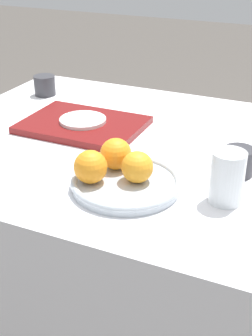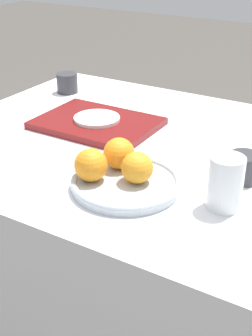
{
  "view_description": "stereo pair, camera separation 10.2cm",
  "coord_description": "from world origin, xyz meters",
  "px_view_note": "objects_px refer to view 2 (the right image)",
  "views": [
    {
      "loc": [
        0.35,
        -1.06,
        1.29
      ],
      "look_at": [
        -0.02,
        -0.23,
        0.82
      ],
      "focal_mm": 50.0,
      "sensor_mm": 36.0,
      "label": 1
    },
    {
      "loc": [
        0.44,
        -1.01,
        1.29
      ],
      "look_at": [
        -0.02,
        -0.23,
        0.82
      ],
      "focal_mm": 50.0,
      "sensor_mm": 36.0,
      "label": 2
    }
  ],
  "objects_px": {
    "orange_0": "(91,165)",
    "cup_0": "(67,83)",
    "fruit_platter": "(126,183)",
    "orange_1": "(119,153)",
    "cup_1": "(244,167)",
    "side_plate": "(97,119)",
    "water_glass": "(225,183)",
    "serving_tray": "(97,123)",
    "orange_2": "(138,168)"
  },
  "relations": [
    {
      "from": "orange_1",
      "to": "cup_1",
      "type": "bearing_deg",
      "value": 24.87
    },
    {
      "from": "orange_1",
      "to": "cup_1",
      "type": "height_order",
      "value": "orange_1"
    },
    {
      "from": "cup_0",
      "to": "orange_0",
      "type": "bearing_deg",
      "value": -48.35
    },
    {
      "from": "water_glass",
      "to": "serving_tray",
      "type": "bearing_deg",
      "value": 154.11
    },
    {
      "from": "orange_1",
      "to": "cup_1",
      "type": "xyz_separation_m",
      "value": [
        0.26,
        0.12,
        -0.02
      ]
    },
    {
      "from": "fruit_platter",
      "to": "cup_0",
      "type": "height_order",
      "value": "cup_0"
    },
    {
      "from": "orange_1",
      "to": "orange_2",
      "type": "xyz_separation_m",
      "value": [
        0.07,
        -0.04,
        -0.0
      ]
    },
    {
      "from": "serving_tray",
      "to": "cup_0",
      "type": "xyz_separation_m",
      "value": [
        -0.26,
        0.21,
        0.02
      ]
    },
    {
      "from": "fruit_platter",
      "to": "water_glass",
      "type": "xyz_separation_m",
      "value": [
        0.22,
        0.04,
        0.04
      ]
    },
    {
      "from": "water_glass",
      "to": "orange_0",
      "type": "bearing_deg",
      "value": -166.11
    },
    {
      "from": "orange_2",
      "to": "water_glass",
      "type": "xyz_separation_m",
      "value": [
        0.19,
        0.03,
        0.0
      ]
    },
    {
      "from": "orange_0",
      "to": "serving_tray",
      "type": "distance_m",
      "value": 0.36
    },
    {
      "from": "orange_0",
      "to": "water_glass",
      "type": "distance_m",
      "value": 0.29
    },
    {
      "from": "orange_0",
      "to": "water_glass",
      "type": "height_order",
      "value": "water_glass"
    },
    {
      "from": "orange_0",
      "to": "cup_0",
      "type": "bearing_deg",
      "value": 131.65
    },
    {
      "from": "cup_1",
      "to": "orange_0",
      "type": "bearing_deg",
      "value": -144.18
    },
    {
      "from": "side_plate",
      "to": "fruit_platter",
      "type": "bearing_deg",
      "value": -45.89
    },
    {
      "from": "orange_0",
      "to": "serving_tray",
      "type": "relative_size",
      "value": 0.22
    },
    {
      "from": "side_plate",
      "to": "orange_2",
      "type": "bearing_deg",
      "value": -42.21
    },
    {
      "from": "orange_0",
      "to": "fruit_platter",
      "type": "bearing_deg",
      "value": 26.84
    },
    {
      "from": "fruit_platter",
      "to": "orange_1",
      "type": "relative_size",
      "value": 3.39
    },
    {
      "from": "orange_1",
      "to": "side_plate",
      "type": "height_order",
      "value": "orange_1"
    },
    {
      "from": "orange_2",
      "to": "cup_1",
      "type": "distance_m",
      "value": 0.25
    },
    {
      "from": "side_plate",
      "to": "cup_1",
      "type": "height_order",
      "value": "cup_1"
    },
    {
      "from": "fruit_platter",
      "to": "orange_1",
      "type": "height_order",
      "value": "orange_1"
    },
    {
      "from": "fruit_platter",
      "to": "orange_2",
      "type": "bearing_deg",
      "value": 20.62
    },
    {
      "from": "orange_2",
      "to": "serving_tray",
      "type": "height_order",
      "value": "orange_2"
    },
    {
      "from": "fruit_platter",
      "to": "orange_1",
      "type": "xyz_separation_m",
      "value": [
        -0.05,
        0.05,
        0.04
      ]
    },
    {
      "from": "orange_0",
      "to": "cup_1",
      "type": "relative_size",
      "value": 1.02
    },
    {
      "from": "cup_0",
      "to": "cup_1",
      "type": "distance_m",
      "value": 0.79
    },
    {
      "from": "fruit_platter",
      "to": "water_glass",
      "type": "relative_size",
      "value": 2.16
    },
    {
      "from": "orange_2",
      "to": "side_plate",
      "type": "distance_m",
      "value": 0.38
    },
    {
      "from": "orange_0",
      "to": "side_plate",
      "type": "bearing_deg",
      "value": 121.94
    },
    {
      "from": "side_plate",
      "to": "cup_0",
      "type": "distance_m",
      "value": 0.34
    },
    {
      "from": "fruit_platter",
      "to": "cup_1",
      "type": "distance_m",
      "value": 0.27
    },
    {
      "from": "orange_2",
      "to": "side_plate",
      "type": "xyz_separation_m",
      "value": [
        -0.28,
        0.25,
        -0.03
      ]
    },
    {
      "from": "orange_1",
      "to": "serving_tray",
      "type": "distance_m",
      "value": 0.3
    },
    {
      "from": "orange_0",
      "to": "water_glass",
      "type": "relative_size",
      "value": 0.65
    },
    {
      "from": "orange_1",
      "to": "water_glass",
      "type": "distance_m",
      "value": 0.26
    },
    {
      "from": "orange_2",
      "to": "cup_1",
      "type": "xyz_separation_m",
      "value": [
        0.19,
        0.16,
        -0.02
      ]
    },
    {
      "from": "orange_1",
      "to": "water_glass",
      "type": "relative_size",
      "value": 0.64
    },
    {
      "from": "cup_0",
      "to": "cup_1",
      "type": "height_order",
      "value": "cup_0"
    },
    {
      "from": "fruit_platter",
      "to": "water_glass",
      "type": "height_order",
      "value": "water_glass"
    },
    {
      "from": "orange_2",
      "to": "cup_0",
      "type": "bearing_deg",
      "value": 139.69
    },
    {
      "from": "orange_0",
      "to": "cup_1",
      "type": "height_order",
      "value": "orange_0"
    },
    {
      "from": "orange_0",
      "to": "cup_1",
      "type": "bearing_deg",
      "value": 35.82
    },
    {
      "from": "serving_tray",
      "to": "cup_1",
      "type": "distance_m",
      "value": 0.48
    },
    {
      "from": "orange_2",
      "to": "serving_tray",
      "type": "relative_size",
      "value": 0.21
    },
    {
      "from": "side_plate",
      "to": "cup_1",
      "type": "distance_m",
      "value": 0.48
    },
    {
      "from": "orange_1",
      "to": "water_glass",
      "type": "height_order",
      "value": "water_glass"
    }
  ]
}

